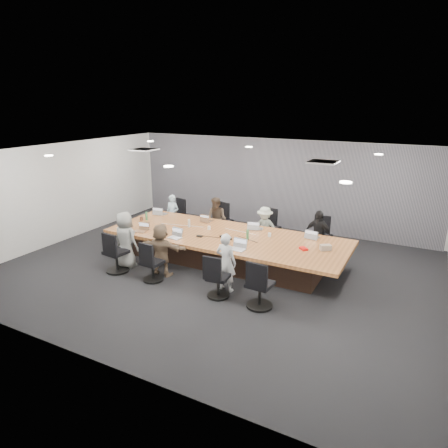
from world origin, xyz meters
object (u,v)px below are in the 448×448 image
at_px(bottle_green_left, 146,216).
at_px(person_5, 161,250).
at_px(laptop_0, 162,214).
at_px(person_3, 318,235).
at_px(chair_0, 179,218).
at_px(chair_3, 321,239).
at_px(chair_5, 153,266).
at_px(laptop_4, 140,231).
at_px(chair_7, 260,288).
at_px(person_2, 265,228).
at_px(snack_packet, 304,249).
at_px(chair_2, 269,231).
at_px(laptop_1, 207,221).
at_px(conference_table, 226,248).
at_px(bottle_clear, 189,223).
at_px(chair_6, 218,281).
at_px(chair_4, 116,255).
at_px(bottle_green_right, 248,235).
at_px(person_6, 226,262).
at_px(laptop_3, 312,237).
at_px(laptop_2, 257,229).
at_px(chair_1, 222,224).
at_px(person_1, 217,219).
at_px(mug_brown, 141,218).
at_px(person_0, 173,214).
at_px(laptop_5, 175,238).
at_px(stapler, 229,238).
at_px(person_4, 125,240).
at_px(laptop_6, 237,249).
at_px(canvas_bag, 326,248).

bearing_deg(bottle_green_left, person_5, -43.04).
height_order(laptop_0, person_3, person_3).
bearing_deg(chair_0, chair_3, -165.89).
bearing_deg(chair_5, laptop_4, 144.48).
height_order(chair_7, person_5, person_5).
distance_m(person_2, snack_packet, 2.10).
bearing_deg(chair_2, laptop_1, 46.45).
distance_m(conference_table, laptop_4, 2.22).
bearing_deg(bottle_clear, chair_6, -44.46).
relative_size(chair_3, chair_4, 1.00).
bearing_deg(chair_6, bottle_green_right, 87.80).
bearing_deg(person_6, person_3, -111.82).
height_order(chair_0, chair_4, chair_4).
distance_m(chair_3, person_3, 0.42).
distance_m(chair_3, laptop_0, 4.59).
bearing_deg(person_5, laptop_3, -150.63).
xyz_separation_m(chair_5, person_2, (1.47, 3.05, 0.23)).
height_order(chair_6, laptop_2, laptop_2).
relative_size(chair_5, laptop_4, 2.39).
relative_size(chair_3, person_5, 0.66).
bearing_deg(laptop_1, chair_3, -159.91).
distance_m(chair_5, chair_6, 1.69).
relative_size(laptop_0, laptop_4, 1.07).
relative_size(chair_1, person_1, 0.66).
xyz_separation_m(chair_3, chair_4, (-3.99, -3.40, 0.00)).
distance_m(person_1, person_3, 2.95).
xyz_separation_m(chair_5, person_5, (0.00, 0.35, 0.27)).
xyz_separation_m(person_5, bottle_green_right, (1.59, 1.31, 0.23)).
xyz_separation_m(chair_6, mug_brown, (-3.35, 1.72, 0.43)).
distance_m(person_0, person_6, 4.22).
bearing_deg(laptop_3, bottle_green_left, 14.30).
bearing_deg(bottle_green_left, laptop_0, 89.37).
distance_m(chair_0, laptop_5, 2.97).
distance_m(chair_4, stapler, 2.70).
height_order(person_4, laptop_6, person_4).
xyz_separation_m(chair_0, chair_7, (4.18, -3.40, 0.04)).
bearing_deg(stapler, mug_brown, 178.53).
bearing_deg(mug_brown, laptop_5, -26.06).
bearing_deg(canvas_bag, bottle_green_left, 179.77).
height_order(laptop_0, person_2, person_2).
bearing_deg(chair_1, laptop_5, 109.04).
bearing_deg(person_6, bottle_green_right, -82.80).
relative_size(chair_1, stapler, 5.01).
xyz_separation_m(chair_2, person_1, (-1.48, -0.35, 0.21)).
height_order(chair_7, bottle_green_left, bottle_green_left).
bearing_deg(mug_brown, chair_2, 28.23).
bearing_deg(laptop_5, bottle_green_right, 33.36).
bearing_deg(person_2, chair_1, 166.89).
bearing_deg(laptop_2, mug_brown, 3.27).
distance_m(person_0, bottle_green_right, 3.45).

